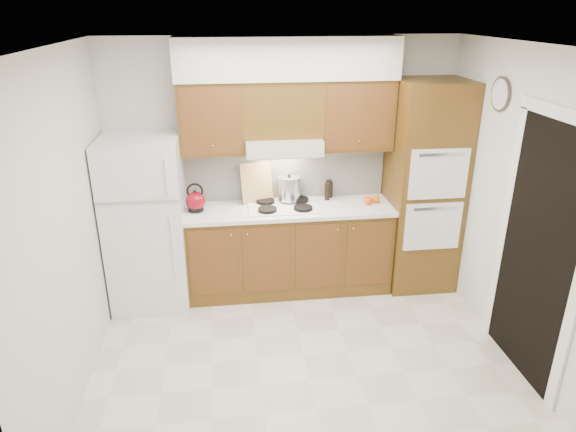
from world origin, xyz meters
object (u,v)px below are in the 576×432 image
object	(u,v)px
fridge	(147,223)
kettle	(196,201)
stock_pot	(289,188)
oven_cabinet	(423,187)

from	to	relation	value
fridge	kettle	world-z (taller)	fridge
kettle	stock_pot	bearing A→B (deg)	-0.47
fridge	stock_pot	distance (m)	1.48
oven_cabinet	fridge	bearing A→B (deg)	-179.30
fridge	oven_cabinet	bearing A→B (deg)	0.70
oven_cabinet	kettle	world-z (taller)	oven_cabinet
kettle	oven_cabinet	bearing A→B (deg)	-9.43
stock_pot	fridge	bearing A→B (deg)	-172.02
fridge	stock_pot	size ratio (longest dim) A/B	7.14
fridge	stock_pot	bearing A→B (deg)	7.98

